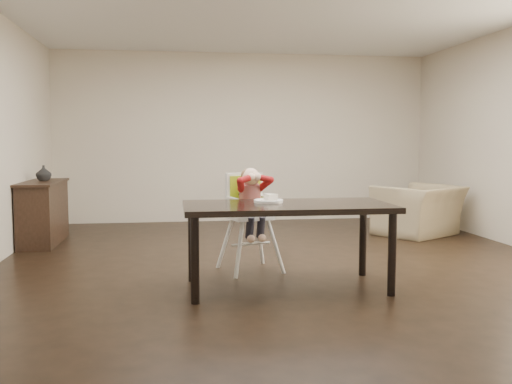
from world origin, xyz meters
TOP-DOWN VIEW (x-y plane):
  - ground at (0.00, 0.00)m, footprint 7.00×7.00m
  - room_walls at (0.00, 0.00)m, footprint 6.02×7.02m
  - dining_table at (-0.16, -0.84)m, footprint 1.80×0.90m
  - high_chair at (-0.40, -0.09)m, footprint 0.53×0.53m
  - plate at (-0.30, -0.71)m, footprint 0.31×0.31m
  - armchair at (2.20, 1.70)m, footprint 1.25×1.13m
  - sideboard at (-2.78, 1.78)m, footprint 0.44×1.26m
  - vase at (-2.78, 1.87)m, footprint 0.19×0.20m

SIDE VIEW (x-z plane):
  - ground at x=0.00m, z-range 0.00..0.00m
  - sideboard at x=-2.78m, z-range 0.00..0.79m
  - armchair at x=2.20m, z-range 0.00..0.92m
  - dining_table at x=-0.16m, z-range 0.30..1.05m
  - high_chair at x=-0.40m, z-range 0.21..1.24m
  - plate at x=-0.30m, z-range 0.74..0.81m
  - vase at x=-2.78m, z-range 0.79..0.98m
  - room_walls at x=0.00m, z-range 0.50..3.21m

